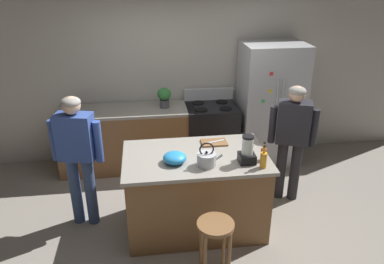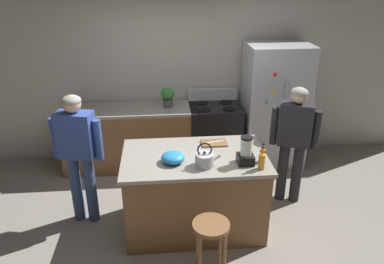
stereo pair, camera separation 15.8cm
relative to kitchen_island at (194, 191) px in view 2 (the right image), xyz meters
name	(u,v)px [view 2 (the right image)]	position (x,y,z in m)	size (l,w,h in m)	color
ground_plane	(194,225)	(0.00, 0.00, -0.47)	(14.00, 14.00, 0.00)	gray
back_wall	(182,73)	(0.00, 1.95, 0.88)	(8.00, 0.10, 2.70)	#BCB7AD
kitchen_island	(194,191)	(0.00, 0.00, 0.00)	(1.60, 0.97, 0.94)	brown
back_counter_run	(132,137)	(-0.80, 1.55, 0.00)	(2.00, 0.64, 0.94)	brown
refrigerator	(274,106)	(1.34, 1.50, 0.45)	(0.90, 0.73, 1.85)	#B7BABF
stove_range	(214,134)	(0.45, 1.52, 0.01)	(0.76, 0.65, 1.12)	black
person_by_island_left	(78,148)	(-1.30, 0.24, 0.50)	(0.60, 0.30, 1.60)	#384C7A
person_by_sink_right	(294,135)	(1.28, 0.43, 0.47)	(0.58, 0.35, 1.56)	#26262B
bar_stool	(211,235)	(0.08, -0.80, 0.02)	(0.36, 0.36, 0.63)	brown
potted_plant	(168,96)	(-0.24, 1.55, 0.64)	(0.20, 0.20, 0.30)	#4C4C51
blender_appliance	(246,152)	(0.52, -0.22, 0.60)	(0.17, 0.17, 0.31)	black
bottle_cooking_sauce	(263,155)	(0.71, -0.20, 0.55)	(0.06, 0.06, 0.22)	#B24C26
bottle_soda	(262,161)	(0.66, -0.35, 0.56)	(0.07, 0.07, 0.26)	orange
mixing_bowl	(173,157)	(-0.24, -0.13, 0.53)	(0.25, 0.25, 0.11)	#268CD8
tea_kettle	(205,159)	(0.08, -0.24, 0.55)	(0.28, 0.20, 0.27)	#B7BABF
cutting_board	(214,143)	(0.26, 0.28, 0.48)	(0.30, 0.20, 0.02)	brown
chef_knife	(216,142)	(0.28, 0.28, 0.49)	(0.22, 0.03, 0.01)	#B7BABF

